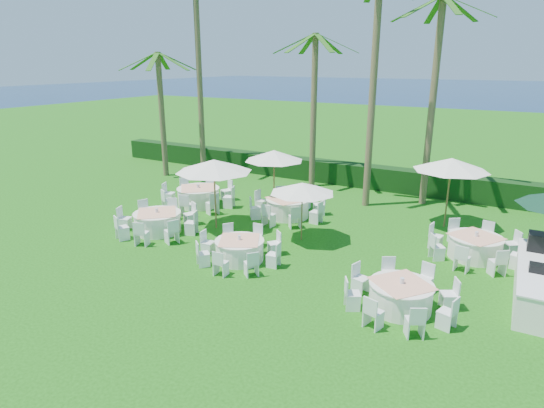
{
  "coord_description": "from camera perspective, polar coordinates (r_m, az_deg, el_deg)",
  "views": [
    {
      "loc": [
        7.57,
        -11.44,
        6.56
      ],
      "look_at": [
        -0.71,
        3.12,
        1.3
      ],
      "focal_mm": 30.0,
      "sensor_mm": 36.0,
      "label": 1
    }
  ],
  "objects": [
    {
      "name": "umbrella_a",
      "position": [
        18.21,
        -7.3,
        4.78
      ],
      "size": [
        3.07,
        3.07,
        2.86
      ],
      "color": "brown",
      "rests_on": "ground"
    },
    {
      "name": "palm_c",
      "position": [
        21.21,
        12.57,
        14.33
      ],
      "size": [
        4.4,
        4.01,
        10.17
      ],
      "color": "brown",
      "rests_on": "ground"
    },
    {
      "name": "buffet_table",
      "position": [
        15.28,
        29.92,
        -8.24
      ],
      "size": [
        1.02,
        4.39,
        1.55
      ],
      "color": "white",
      "rests_on": "ground"
    },
    {
      "name": "banquet_table_d",
      "position": [
        21.82,
        -9.21,
        0.98
      ],
      "size": [
        3.46,
        3.46,
        1.05
      ],
      "color": "white",
      "rests_on": "ground"
    },
    {
      "name": "banquet_table_b",
      "position": [
        15.72,
        -4.09,
        -5.7
      ],
      "size": [
        2.97,
        2.97,
        0.9
      ],
      "color": "white",
      "rests_on": "ground"
    },
    {
      "name": "umbrella_b",
      "position": [
        16.9,
        3.83,
        2.02
      ],
      "size": [
        2.46,
        2.46,
        2.28
      ],
      "color": "brown",
      "rests_on": "ground"
    },
    {
      "name": "palm_a",
      "position": [
        27.18,
        -9.13,
        16.26
      ],
      "size": [
        4.2,
        4.39,
        11.23
      ],
      "color": "brown",
      "rests_on": "ground"
    },
    {
      "name": "umbrella_d",
      "position": [
        19.52,
        21.59,
        4.64
      ],
      "size": [
        2.98,
        2.98,
        2.9
      ],
      "color": "brown",
      "rests_on": "ground"
    },
    {
      "name": "palm_b",
      "position": [
        24.45,
        5.27,
        12.35
      ],
      "size": [
        4.31,
        4.33,
        7.95
      ],
      "color": "brown",
      "rests_on": "ground"
    },
    {
      "name": "palm_d",
      "position": [
        22.31,
        19.57,
        12.72
      ],
      "size": [
        4.41,
        4.03,
        9.27
      ],
      "color": "brown",
      "rests_on": "ground"
    },
    {
      "name": "umbrella_c",
      "position": [
        20.58,
        0.26,
        6.1
      ],
      "size": [
        2.69,
        2.69,
        2.76
      ],
      "color": "brown",
      "rests_on": "ground"
    },
    {
      "name": "banquet_table_f",
      "position": [
        17.37,
        24.11,
        -4.87
      ],
      "size": [
        3.18,
        3.18,
        0.96
      ],
      "color": "white",
      "rests_on": "ground"
    },
    {
      "name": "palm_f",
      "position": [
        27.57,
        -13.7,
        11.58
      ],
      "size": [
        4.4,
        3.99,
        7.09
      ],
      "color": "brown",
      "rests_on": "ground"
    },
    {
      "name": "banquet_table_c",
      "position": [
        13.25,
        15.85,
        -10.96
      ],
      "size": [
        3.06,
        3.06,
        0.94
      ],
      "color": "white",
      "rests_on": "ground"
    },
    {
      "name": "ocean",
      "position": [
        113.88,
        26.41,
        12.39
      ],
      "size": [
        260.0,
        260.0,
        0.0
      ],
      "primitive_type": "plane",
      "color": "#072246",
      "rests_on": "ground"
    },
    {
      "name": "ground",
      "position": [
        15.21,
        -3.53,
        -8.15
      ],
      "size": [
        120.0,
        120.0,
        0.0
      ],
      "primitive_type": "plane",
      "color": "#184F0D",
      "rests_on": "ground"
    },
    {
      "name": "banquet_table_e",
      "position": [
        19.99,
        1.97,
        -0.39
      ],
      "size": [
        3.34,
        3.34,
        1.0
      ],
      "color": "white",
      "rests_on": "ground"
    },
    {
      "name": "hedge",
      "position": [
        25.34,
        11.41,
        3.49
      ],
      "size": [
        34.0,
        1.0,
        1.2
      ],
      "primitive_type": "cube",
      "color": "black",
      "rests_on": "ground"
    },
    {
      "name": "banquet_table_a",
      "position": [
        18.78,
        -14.17,
        -2.15
      ],
      "size": [
        3.24,
        3.24,
        0.99
      ],
      "color": "white",
      "rests_on": "ground"
    }
  ]
}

